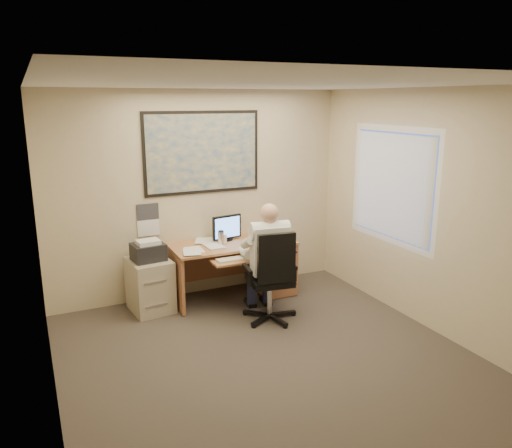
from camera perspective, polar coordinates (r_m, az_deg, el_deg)
name	(u,v)px	position (r m, az deg, el deg)	size (l,w,h in m)	color
room_shell	(278,236)	(4.59, 2.56, -1.35)	(4.00, 4.50, 2.70)	#3D362F
desk	(255,262)	(6.76, -0.15, -4.32)	(1.60, 0.97, 1.08)	#B47A4D
world_map	(203,153)	(6.54, -6.11, 8.12)	(1.56, 0.03, 1.06)	#1E4C93
wall_calendar	(148,220)	(6.48, -12.22, 0.46)	(0.28, 0.01, 0.42)	white
window_blinds	(392,186)	(6.29, 15.26, 4.25)	(0.06, 1.40, 1.30)	beige
filing_cabinet	(150,280)	(6.35, -12.04, -6.33)	(0.53, 0.61, 0.92)	#B0A68E
office_chair	(272,294)	(5.96, 1.84, -8.05)	(0.76, 0.76, 1.12)	black
person	(269,262)	(5.89, 1.44, -4.39)	(0.58, 0.83, 1.41)	white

